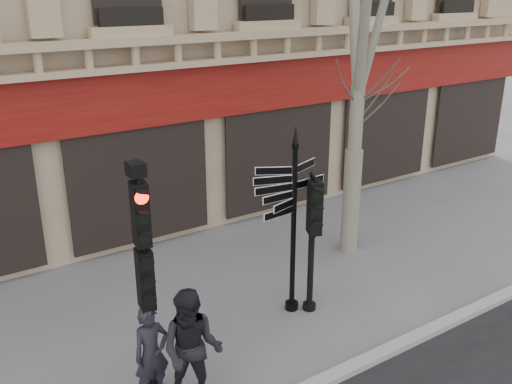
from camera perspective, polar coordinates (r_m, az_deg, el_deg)
ground at (r=10.34m, az=0.18°, el=-15.26°), size 80.00×80.00×0.00m
fingerpost at (r=10.34m, az=3.86°, el=0.16°), size 1.66×1.66×3.67m
traffic_signal_main at (r=8.32m, az=-11.31°, el=-6.15°), size 0.45×0.35×3.73m
traffic_signal_secondary at (r=10.58m, az=5.65°, el=-2.98°), size 0.54×0.48×2.66m
pedestrian_a at (r=8.99m, az=-10.41°, el=-15.62°), size 0.58×0.40×1.56m
pedestrian_b at (r=8.66m, az=-6.41°, el=-15.47°), size 1.19×1.16×1.93m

